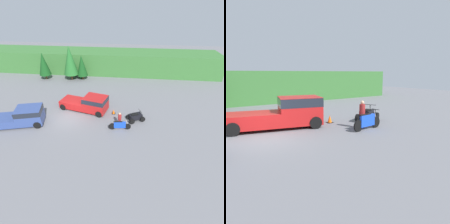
# 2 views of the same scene
# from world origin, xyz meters

# --- Properties ---
(ground_plane) EXTENTS (80.00, 80.00, 0.00)m
(ground_plane) POSITION_xyz_m (0.00, 0.00, 0.00)
(ground_plane) COLOR slate
(hillside_backdrop) EXTENTS (44.00, 6.00, 3.71)m
(hillside_backdrop) POSITION_xyz_m (0.00, 16.00, 1.86)
(hillside_backdrop) COLOR #387033
(hillside_backdrop) RESTS_ON ground_plane
(tree_left) EXTENTS (1.95, 1.95, 4.43)m
(tree_left) POSITION_xyz_m (-7.45, 11.07, 2.61)
(tree_left) COLOR brown
(tree_left) RESTS_ON ground_plane
(tree_mid_left) EXTENTS (2.43, 2.43, 5.53)m
(tree_mid_left) POSITION_xyz_m (-2.99, 11.33, 3.25)
(tree_mid_left) COLOR brown
(tree_mid_left) RESTS_ON ground_plane
(tree_mid_right) EXTENTS (1.78, 1.78, 4.05)m
(tree_mid_right) POSITION_xyz_m (-1.19, 11.62, 2.38)
(tree_mid_right) COLOR brown
(tree_mid_right) RESTS_ON ground_plane
(pickup_truck_red) EXTENTS (6.13, 3.43, 1.97)m
(pickup_truck_red) POSITION_xyz_m (2.03, 1.99, 1.03)
(pickup_truck_red) COLOR red
(pickup_truck_red) RESTS_ON ground_plane
(pickup_truck_second) EXTENTS (6.11, 3.53, 1.97)m
(pickup_truck_second) POSITION_xyz_m (-4.53, -1.58, 1.03)
(pickup_truck_second) COLOR #334784
(pickup_truck_second) RESTS_ON ground_plane
(dirt_bike) EXTENTS (2.32, 0.60, 1.21)m
(dirt_bike) POSITION_xyz_m (6.04, -1.36, 0.51)
(dirt_bike) COLOR black
(dirt_bike) RESTS_ON ground_plane
(quad_atv) EXTENTS (2.20, 1.89, 1.17)m
(quad_atv) POSITION_xyz_m (7.68, 0.47, 0.45)
(quad_atv) COLOR black
(quad_atv) RESTS_ON ground_plane
(rider_person) EXTENTS (0.43, 0.43, 1.78)m
(rider_person) POSITION_xyz_m (5.99, -0.91, 0.97)
(rider_person) COLOR navy
(rider_person) RESTS_ON ground_plane
(traffic_cone) EXTENTS (0.42, 0.42, 0.55)m
(traffic_cone) POSITION_xyz_m (5.10, 1.56, 0.25)
(traffic_cone) COLOR black
(traffic_cone) RESTS_ON ground_plane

